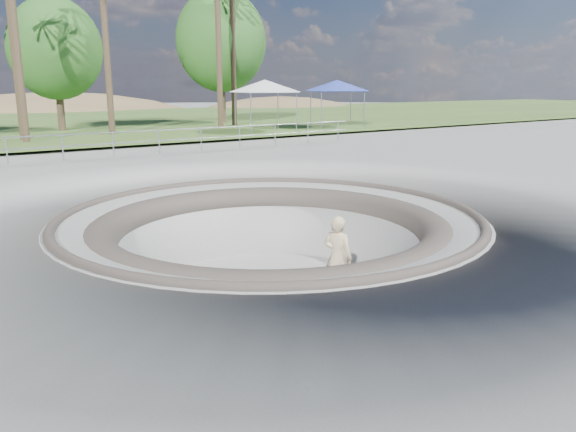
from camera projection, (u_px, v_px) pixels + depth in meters
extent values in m
plane|color=#A4A39F|center=(270.00, 215.00, 13.68)|extent=(180.00, 180.00, 0.00)
torus|color=#A4A39F|center=(271.00, 292.00, 14.14)|extent=(14.00, 14.00, 4.00)
cylinder|color=#A4A39F|center=(271.00, 290.00, 14.13)|extent=(6.60, 6.60, 0.10)
torus|color=#4B463C|center=(270.00, 216.00, 13.68)|extent=(10.24, 10.24, 0.24)
torus|color=#4B463C|center=(270.00, 233.00, 13.78)|extent=(8.91, 8.91, 0.81)
cube|color=#465F26|center=(19.00, 124.00, 40.91)|extent=(180.00, 36.00, 0.12)
ellipsoid|color=brown|center=(59.00, 177.00, 68.04)|extent=(61.60, 44.00, 28.60)
ellipsoid|color=brown|center=(281.00, 148.00, 75.91)|extent=(42.00, 30.00, 19.50)
cylinder|color=#93959B|center=(112.00, 132.00, 23.04)|extent=(25.00, 0.05, 0.05)
cylinder|color=#93959B|center=(113.00, 143.00, 23.14)|extent=(25.00, 0.05, 0.05)
cube|color=olive|center=(337.00, 298.00, 13.31)|extent=(0.92, 0.46, 0.02)
cylinder|color=#B7B7BC|center=(337.00, 299.00, 13.31)|extent=(0.08, 0.19, 0.04)
cylinder|color=#B7B7BC|center=(337.00, 299.00, 13.31)|extent=(0.08, 0.19, 0.04)
cylinder|color=silver|center=(337.00, 299.00, 13.32)|extent=(0.07, 0.05, 0.07)
cylinder|color=silver|center=(337.00, 299.00, 13.32)|extent=(0.07, 0.05, 0.07)
cylinder|color=silver|center=(337.00, 299.00, 13.32)|extent=(0.07, 0.05, 0.07)
cylinder|color=silver|center=(337.00, 299.00, 13.32)|extent=(0.07, 0.05, 0.07)
imported|color=beige|center=(338.00, 257.00, 13.07)|extent=(0.72, 0.85, 1.99)
cylinder|color=#93959B|center=(257.00, 114.00, 32.02)|extent=(0.06, 0.06, 2.26)
cylinder|color=#93959B|center=(298.00, 113.00, 33.60)|extent=(0.06, 0.06, 2.26)
cylinder|color=#93959B|center=(233.00, 112.00, 34.33)|extent=(0.06, 0.06, 2.26)
cylinder|color=#93959B|center=(272.00, 111.00, 35.91)|extent=(0.06, 0.06, 2.26)
cube|color=white|center=(265.00, 92.00, 33.68)|extent=(3.61, 3.61, 0.08)
cone|color=white|center=(265.00, 86.00, 33.60)|extent=(5.98, 5.98, 0.72)
cylinder|color=#93959B|center=(333.00, 111.00, 35.81)|extent=(0.06, 0.06, 2.27)
cylinder|color=#93959B|center=(367.00, 110.00, 37.40)|extent=(0.06, 0.06, 2.27)
cylinder|color=#93959B|center=(307.00, 109.00, 38.13)|extent=(0.06, 0.06, 2.27)
cylinder|color=#93959B|center=(339.00, 108.00, 39.72)|extent=(0.06, 0.06, 2.27)
cube|color=#3043B0|center=(337.00, 91.00, 37.48)|extent=(4.06, 4.06, 0.08)
cone|color=#3043B0|center=(337.00, 85.00, 37.40)|extent=(5.64, 5.64, 0.72)
cylinder|color=brown|center=(15.00, 54.00, 28.22)|extent=(0.36, 0.36, 8.78)
cylinder|color=brown|center=(14.00, 26.00, 26.80)|extent=(0.36, 0.36, 11.26)
cylinder|color=brown|center=(107.00, 51.00, 31.41)|extent=(0.36, 0.36, 9.52)
cylinder|color=brown|center=(219.00, 43.00, 35.46)|extent=(0.36, 0.36, 10.90)
cylinder|color=brown|center=(233.00, 48.00, 38.16)|extent=(0.36, 0.36, 10.67)
cylinder|color=brown|center=(59.00, 94.00, 34.60)|extent=(0.44, 0.44, 4.68)
ellipsoid|color=#346221|center=(55.00, 49.00, 33.98)|extent=(5.59, 5.08, 6.09)
cylinder|color=brown|center=(222.00, 86.00, 41.30)|extent=(0.44, 0.44, 5.57)
ellipsoid|color=#346221|center=(221.00, 41.00, 40.57)|extent=(6.65, 6.05, 7.25)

